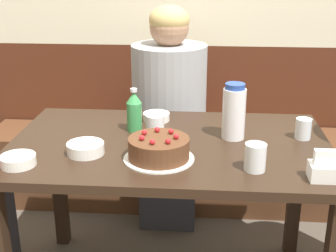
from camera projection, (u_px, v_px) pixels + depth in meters
name	position (u px, v px, depth m)	size (l,w,h in m)	color
bench_seat	(180.00, 168.00, 2.81)	(2.27, 0.38, 0.44)	#56331E
dining_table	(170.00, 164.00, 1.89)	(1.27, 0.79, 0.72)	black
birthday_cake	(159.00, 149.00, 1.69)	(0.26, 0.26, 0.10)	white
water_pitcher	(234.00, 112.00, 1.87)	(0.09, 0.09, 0.23)	white
soju_bottle	(134.00, 111.00, 1.95)	(0.06, 0.06, 0.18)	#388E4C
napkin_holder	(326.00, 169.00, 1.53)	(0.11, 0.08, 0.11)	white
bowl_soup_white	(18.00, 160.00, 1.65)	(0.13, 0.13, 0.04)	white
bowl_rice_small	(86.00, 148.00, 1.74)	(0.14, 0.14, 0.04)	white
bowl_side_dish	(156.00, 117.00, 2.10)	(0.12, 0.12, 0.03)	white
glass_water_tall	(303.00, 129.00, 1.88)	(0.06, 0.06, 0.08)	silver
glass_tumbler_short	(255.00, 157.00, 1.60)	(0.07, 0.07, 0.10)	silver
glass_shot_small	(155.00, 127.00, 1.89)	(0.07, 0.07, 0.10)	silver
person_dark_striped	(169.00, 117.00, 2.52)	(0.39, 0.39, 1.19)	#33333D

